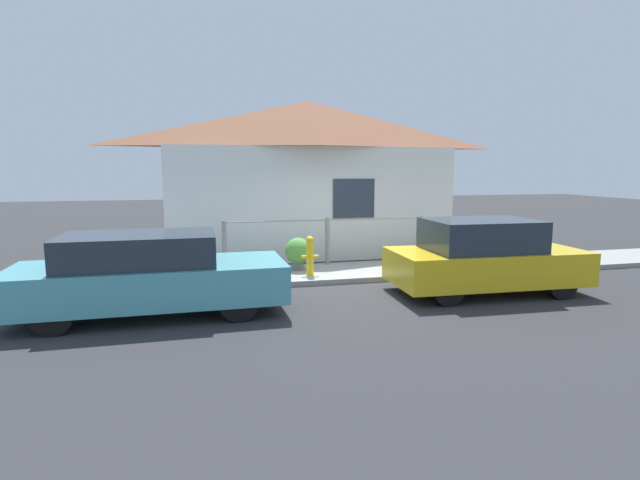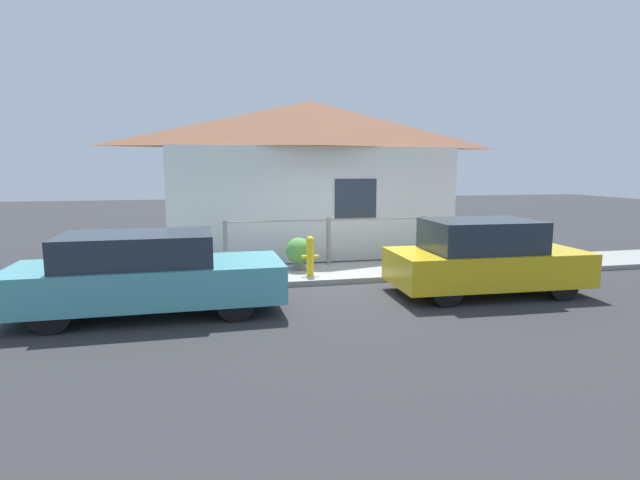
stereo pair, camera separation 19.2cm
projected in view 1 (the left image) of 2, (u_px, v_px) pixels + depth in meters
The scene contains 8 objects.
ground_plane at pixel (347, 284), 10.32m from camera, with size 60.00×60.00×0.00m, color #2D2D30.
sidewalk at pixel (336, 273), 11.17m from camera, with size 24.00×1.79×0.11m.
house at pixel (310, 133), 13.25m from camera, with size 7.87×2.23×4.15m.
fence at pixel (327, 239), 11.79m from camera, with size 4.90×0.10×1.11m.
car_left at pixel (148, 274), 8.07m from camera, with size 4.31×1.69×1.34m.
car_right at pixel (485, 257), 9.51m from camera, with size 3.68×1.75×1.42m.
fire_hydrant at pixel (310, 255), 10.59m from camera, with size 0.36×0.16×0.85m.
potted_plant_near_hydrant at pixel (298, 252), 11.16m from camera, with size 0.59×0.59×0.73m.
Camera 1 is at (-2.96, -9.65, 2.38)m, focal length 28.00 mm.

